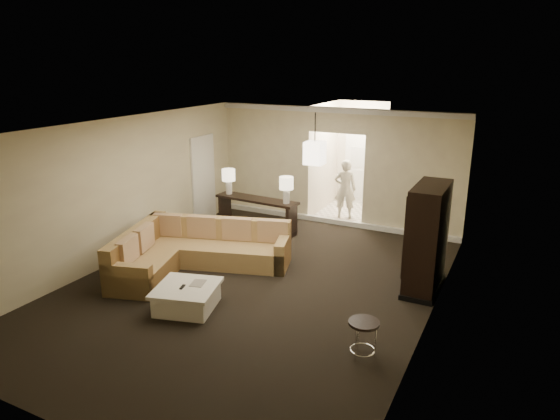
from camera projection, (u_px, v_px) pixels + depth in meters
The scene contains 19 objects.
ground at pixel (253, 287), 8.82m from camera, with size 8.00×8.00×0.00m, color black.
wall_back at pixel (336, 167), 11.83m from camera, with size 6.00×0.04×2.80m, color beige.
wall_front at pixel (52, 315), 4.99m from camera, with size 6.00×0.04×2.80m, color beige.
wall_left at pixel (118, 191), 9.70m from camera, with size 0.04×8.00×2.80m, color beige.
wall_right at pixel (434, 239), 7.12m from camera, with size 0.04×8.00×2.80m, color beige.
ceiling at pixel (250, 128), 8.00m from camera, with size 6.00×8.00×0.02m, color white.
crown_molding at pixel (337, 110), 11.40m from camera, with size 6.00×0.10×0.12m, color silver.
baseboard at pixel (333, 221), 12.17m from camera, with size 6.00×0.10×0.12m, color silver.
side_door at pixel (203, 179), 12.18m from camera, with size 0.05×0.90×2.10m, color white.
foyer at pixel (354, 161), 13.00m from camera, with size 1.44×2.02×2.80m.
sectional_sofa at pixel (193, 251), 9.50m from camera, with size 3.04×2.94×0.86m.
coffee_table at pixel (187, 297), 8.00m from camera, with size 1.17×1.17×0.40m.
console_table at pixel (257, 212), 11.55m from camera, with size 2.06×0.60×0.78m.
armoire at pixel (427, 240), 8.51m from camera, with size 0.55×1.30×1.86m.
drink_table at pixel (364, 331), 6.65m from camera, with size 0.42×0.42×0.52m.
table_lamp_left at pixel (229, 177), 11.73m from camera, with size 0.31×0.31×0.60m.
table_lamp_right at pixel (286, 186), 10.96m from camera, with size 0.31×0.31×0.60m.
pendant_light at pixel (315, 153), 10.56m from camera, with size 0.38×0.38×1.09m.
person at pixel (345, 186), 12.41m from camera, with size 0.60×0.40×1.65m, color beige.
Camera 1 is at (4.05, -6.96, 3.86)m, focal length 32.00 mm.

